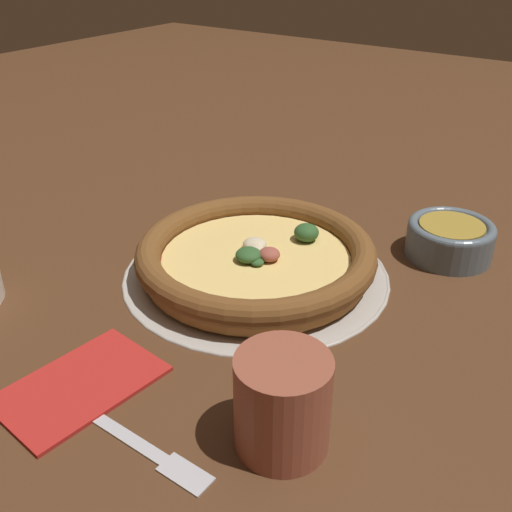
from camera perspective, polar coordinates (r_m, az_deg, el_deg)
ground_plane at (r=0.74m, az=0.00°, el=-1.78°), size 3.00×3.00×0.00m
pizza_tray at (r=0.74m, az=0.00°, el=-1.59°), size 0.33×0.33×0.01m
pizza at (r=0.73m, az=0.03°, el=0.00°), size 0.29×0.29×0.04m
bowl_near at (r=0.81m, az=18.00°, el=1.67°), size 0.11×0.11×0.05m
drinking_cup at (r=0.50m, az=2.53°, el=-13.82°), size 0.08×0.08×0.09m
napkin at (r=0.60m, az=-16.42°, el=-11.57°), size 0.16×0.11×0.01m
fork at (r=0.53m, az=-10.74°, el=-17.38°), size 0.02×0.16×0.00m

